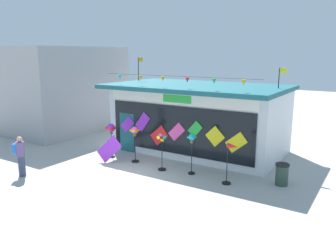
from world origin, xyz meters
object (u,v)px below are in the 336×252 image
object	(u,v)px
kite_shop_building	(199,117)
display_kite_on_ground	(109,149)
wind_spinner_left	(135,135)
wind_spinner_right	(231,157)
person_near_camera	(20,155)
trash_bin	(282,174)
wind_spinner_center_right	(192,143)
wind_spinner_center_left	(162,148)
wind_spinner_far_left	(111,130)

from	to	relation	value
kite_shop_building	display_kite_on_ground	distance (m)	4.94
wind_spinner_left	display_kite_on_ground	xyz separation A→B (m)	(-0.91, -0.77, -0.63)
wind_spinner_left	wind_spinner_right	size ratio (longest dim) A/B	1.03
person_near_camera	trash_bin	distance (m)	10.51
wind_spinner_right	display_kite_on_ground	distance (m)	5.77
wind_spinner_left	wind_spinner_center_right	bearing A→B (deg)	-0.12
wind_spinner_left	wind_spinner_center_right	world-z (taller)	wind_spinner_center_right
wind_spinner_center_left	wind_spinner_center_right	distance (m)	1.39
wind_spinner_center_left	trash_bin	bearing A→B (deg)	12.56
trash_bin	display_kite_on_ground	bearing A→B (deg)	-168.19
kite_shop_building	person_near_camera	world-z (taller)	kite_shop_building
wind_spinner_right	trash_bin	xyz separation A→B (m)	(1.70, 1.04, -0.69)
wind_spinner_left	wind_spinner_right	bearing A→B (deg)	-3.00
wind_spinner_center_right	display_kite_on_ground	size ratio (longest dim) A/B	1.41
wind_spinner_center_left	person_near_camera	distance (m)	5.84
wind_spinner_right	wind_spinner_far_left	bearing A→B (deg)	177.77
trash_bin	wind_spinner_center_left	bearing A→B (deg)	-167.44
display_kite_on_ground	wind_spinner_center_left	bearing A→B (deg)	10.40
wind_spinner_far_left	wind_spinner_left	xyz separation A→B (m)	(1.44, 0.01, -0.07)
wind_spinner_center_right	person_near_camera	size ratio (longest dim) A/B	1.04
wind_spinner_right	person_near_camera	world-z (taller)	person_near_camera
kite_shop_building	wind_spinner_left	world-z (taller)	kite_shop_building
wind_spinner_center_left	display_kite_on_ground	world-z (taller)	wind_spinner_center_left
kite_shop_building	wind_spinner_left	xyz separation A→B (m)	(-1.54, -3.38, -0.45)
wind_spinner_center_right	wind_spinner_right	world-z (taller)	wind_spinner_center_right
wind_spinner_left	person_near_camera	world-z (taller)	wind_spinner_left
wind_spinner_right	trash_bin	bearing A→B (deg)	31.46
wind_spinner_far_left	wind_spinner_center_right	bearing A→B (deg)	0.04
wind_spinner_left	wind_spinner_center_left	distance (m)	1.73
wind_spinner_left	wind_spinner_center_left	world-z (taller)	wind_spinner_left
wind_spinner_right	display_kite_on_ground	world-z (taller)	wind_spinner_right
kite_shop_building	display_kite_on_ground	world-z (taller)	kite_shop_building
kite_shop_building	wind_spinner_left	size ratio (longest dim) A/B	5.14
kite_shop_building	trash_bin	xyz separation A→B (m)	(4.98, -2.60, -1.32)
wind_spinner_far_left	wind_spinner_center_right	xyz separation A→B (m)	(4.44, 0.00, -0.02)
wind_spinner_far_left	wind_spinner_right	xyz separation A→B (m)	(6.27, -0.24, -0.25)
wind_spinner_center_right	trash_bin	world-z (taller)	wind_spinner_center_right
wind_spinner_right	person_near_camera	xyz separation A→B (m)	(-7.65, -3.75, -0.23)
wind_spinner_far_left	display_kite_on_ground	xyz separation A→B (m)	(0.53, -0.76, -0.70)
wind_spinner_center_left	person_near_camera	xyz separation A→B (m)	(-4.50, -3.71, -0.13)
kite_shop_building	wind_spinner_right	xyz separation A→B (m)	(3.28, -3.64, -0.63)
wind_spinner_left	trash_bin	xyz separation A→B (m)	(6.52, 0.78, -0.87)
wind_spinner_center_right	display_kite_on_ground	xyz separation A→B (m)	(-3.91, -0.76, -0.68)
wind_spinner_left	wind_spinner_center_left	bearing A→B (deg)	-9.90
wind_spinner_left	person_near_camera	size ratio (longest dim) A/B	1.01
wind_spinner_left	trash_bin	size ratio (longest dim) A/B	1.98
wind_spinner_far_left	wind_spinner_right	distance (m)	6.28
trash_bin	display_kite_on_ground	world-z (taller)	display_kite_on_ground
wind_spinner_far_left	trash_bin	world-z (taller)	wind_spinner_far_left
wind_spinner_center_left	wind_spinner_far_left	bearing A→B (deg)	174.79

